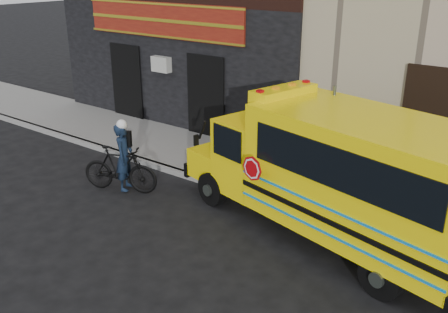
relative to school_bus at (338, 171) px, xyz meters
name	(u,v)px	position (x,y,z in m)	size (l,w,h in m)	color
ground	(166,237)	(-2.82, -2.07, -1.51)	(120.00, 120.00, 0.00)	black
curb	(238,191)	(-2.82, 0.53, -1.43)	(40.00, 0.20, 0.15)	gray
sidewalk	(270,172)	(-2.82, 2.03, -1.43)	(40.00, 3.00, 0.15)	slate
school_bus	(338,171)	(0.00, 0.00, 0.00)	(7.20, 3.65, 2.92)	black
sign_pole	(330,145)	(-0.67, 1.00, 0.12)	(0.12, 0.25, 2.95)	#475048
bicycle	(120,169)	(-5.27, -1.07, -0.92)	(0.55, 1.96, 1.18)	black
cyclist	(124,159)	(-5.19, -0.98, -0.66)	(0.62, 0.41, 1.70)	#101C31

